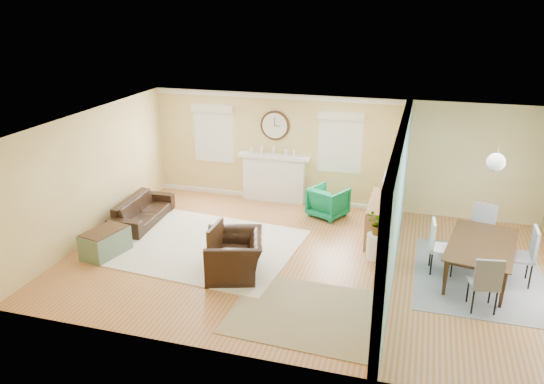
# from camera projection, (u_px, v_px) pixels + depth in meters

# --- Properties ---
(floor) EXTENTS (9.00, 9.00, 0.00)m
(floor) POSITION_uv_depth(u_px,v_px,m) (308.00, 261.00, 9.96)
(floor) COLOR #A86025
(floor) RESTS_ON ground
(wall_back) EXTENTS (9.00, 0.02, 2.60)m
(wall_back) POSITION_uv_depth(u_px,v_px,m) (338.00, 153.00, 12.22)
(wall_back) COLOR tan
(wall_back) RESTS_ON ground
(wall_front) EXTENTS (9.00, 0.02, 2.60)m
(wall_front) POSITION_uv_depth(u_px,v_px,m) (260.00, 275.00, 6.81)
(wall_front) COLOR tan
(wall_front) RESTS_ON ground
(wall_left) EXTENTS (0.02, 6.00, 2.60)m
(wall_left) POSITION_uv_depth(u_px,v_px,m) (92.00, 175.00, 10.69)
(wall_left) COLOR tan
(wall_left) RESTS_ON ground
(ceiling) EXTENTS (9.00, 6.00, 0.02)m
(ceiling) POSITION_uv_depth(u_px,v_px,m) (312.00, 126.00, 9.07)
(ceiling) COLOR white
(ceiling) RESTS_ON wall_back
(partition) EXTENTS (0.17, 6.00, 2.60)m
(partition) POSITION_uv_depth(u_px,v_px,m) (397.00, 197.00, 9.36)
(partition) COLOR tan
(partition) RESTS_ON ground
(fireplace) EXTENTS (1.70, 0.30, 1.17)m
(fireplace) POSITION_uv_depth(u_px,v_px,m) (274.00, 177.00, 12.75)
(fireplace) COLOR white
(fireplace) RESTS_ON ground
(wall_clock) EXTENTS (0.70, 0.07, 0.70)m
(wall_clock) POSITION_uv_depth(u_px,v_px,m) (275.00, 125.00, 12.39)
(wall_clock) COLOR #442A16
(wall_clock) RESTS_ON wall_back
(window_left) EXTENTS (1.05, 0.13, 1.42)m
(window_left) POSITION_uv_depth(u_px,v_px,m) (213.00, 129.00, 12.85)
(window_left) COLOR white
(window_left) RESTS_ON wall_back
(window_right) EXTENTS (1.05, 0.13, 1.42)m
(window_right) POSITION_uv_depth(u_px,v_px,m) (340.00, 138.00, 12.04)
(window_right) COLOR white
(window_right) RESTS_ON wall_back
(pendant) EXTENTS (0.30, 0.30, 0.55)m
(pendant) POSITION_uv_depth(u_px,v_px,m) (496.00, 162.00, 8.42)
(pendant) COLOR gold
(pendant) RESTS_ON ceiling
(rug_cream) EXTENTS (3.59, 3.18, 0.02)m
(rug_cream) POSITION_uv_depth(u_px,v_px,m) (209.00, 247.00, 10.53)
(rug_cream) COLOR beige
(rug_cream) RESTS_ON floor
(rug_jute) EXTENTS (2.44, 2.03, 0.01)m
(rug_jute) POSITION_uv_depth(u_px,v_px,m) (307.00, 313.00, 8.32)
(rug_jute) COLOR tan
(rug_jute) RESTS_ON floor
(rug_grey) EXTENTS (2.21, 2.77, 0.01)m
(rug_grey) POSITION_uv_depth(u_px,v_px,m) (479.00, 278.00, 9.36)
(rug_grey) COLOR gray
(rug_grey) RESTS_ON floor
(sofa) EXTENTS (0.84, 1.92, 0.55)m
(sofa) POSITION_uv_depth(u_px,v_px,m) (142.00, 210.00, 11.61)
(sofa) COLOR black
(sofa) RESTS_ON floor
(eames_chair) EXTENTS (1.29, 1.38, 0.74)m
(eames_chair) POSITION_uv_depth(u_px,v_px,m) (234.00, 255.00, 9.39)
(eames_chair) COLOR black
(eames_chair) RESTS_ON floor
(green_chair) EXTENTS (0.99, 1.00, 0.69)m
(green_chair) POSITION_uv_depth(u_px,v_px,m) (328.00, 202.00, 11.91)
(green_chair) COLOR #016A3C
(green_chair) RESTS_ON floor
(trunk) EXTENTS (0.72, 0.98, 0.51)m
(trunk) POSITION_uv_depth(u_px,v_px,m) (105.00, 242.00, 10.14)
(trunk) COLOR gray
(trunk) RESTS_ON floor
(credenza) EXTENTS (0.53, 1.57, 0.80)m
(credenza) POSITION_uv_depth(u_px,v_px,m) (381.00, 219.00, 10.84)
(credenza) COLOR olive
(credenza) RESTS_ON floor
(tv) EXTENTS (0.15, 1.11, 0.64)m
(tv) POSITION_uv_depth(u_px,v_px,m) (383.00, 186.00, 10.59)
(tv) COLOR black
(tv) RESTS_ON credenza
(garden_stool) EXTENTS (0.34, 0.34, 0.51)m
(garden_stool) POSITION_uv_depth(u_px,v_px,m) (375.00, 247.00, 9.97)
(garden_stool) COLOR white
(garden_stool) RESTS_ON floor
(potted_plant) EXTENTS (0.48, 0.49, 0.41)m
(potted_plant) POSITION_uv_depth(u_px,v_px,m) (377.00, 224.00, 9.82)
(potted_plant) COLOR #337F33
(potted_plant) RESTS_ON garden_stool
(dining_table) EXTENTS (1.39, 2.07, 0.67)m
(dining_table) POSITION_uv_depth(u_px,v_px,m) (482.00, 261.00, 9.25)
(dining_table) COLOR #442A16
(dining_table) RESTS_ON floor
(dining_chair_n) EXTENTS (0.52, 0.52, 0.99)m
(dining_chair_n) POSITION_uv_depth(u_px,v_px,m) (482.00, 226.00, 10.05)
(dining_chair_n) COLOR gray
(dining_chair_n) RESTS_ON floor
(dining_chair_s) EXTENTS (0.49, 0.49, 0.96)m
(dining_chair_s) POSITION_uv_depth(u_px,v_px,m) (484.00, 277.00, 8.25)
(dining_chair_s) COLOR gray
(dining_chair_s) RESTS_ON floor
(dining_chair_w) EXTENTS (0.46, 0.46, 0.97)m
(dining_chair_w) POSITION_uv_depth(u_px,v_px,m) (443.00, 243.00, 9.39)
(dining_chair_w) COLOR white
(dining_chair_w) RESTS_ON floor
(dining_chair_e) EXTENTS (0.47, 0.47, 1.04)m
(dining_chair_e) POSITION_uv_depth(u_px,v_px,m) (520.00, 251.00, 9.01)
(dining_chair_e) COLOR gray
(dining_chair_e) RESTS_ON floor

